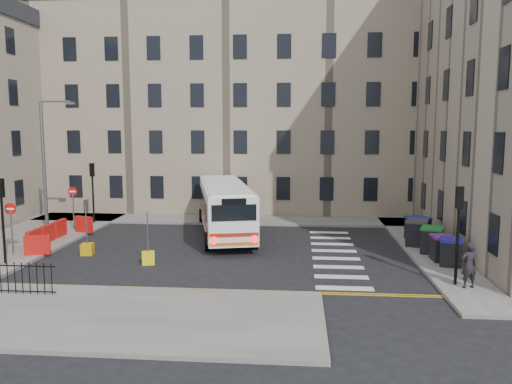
# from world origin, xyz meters

# --- Properties ---
(ground) EXTENTS (120.00, 120.00, 0.00)m
(ground) POSITION_xyz_m (0.00, 0.00, 0.00)
(ground) COLOR black
(ground) RESTS_ON ground
(pavement_north) EXTENTS (36.00, 3.20, 0.15)m
(pavement_north) POSITION_xyz_m (-6.00, 8.60, 0.07)
(pavement_north) COLOR slate
(pavement_north) RESTS_ON ground
(pavement_east) EXTENTS (2.40, 26.00, 0.15)m
(pavement_east) POSITION_xyz_m (9.00, 4.00, 0.07)
(pavement_east) COLOR slate
(pavement_east) RESTS_ON ground
(pavement_west) EXTENTS (6.00, 22.00, 0.15)m
(pavement_west) POSITION_xyz_m (-14.00, 1.00, 0.07)
(pavement_west) COLOR slate
(pavement_west) RESTS_ON ground
(pavement_sw) EXTENTS (20.00, 6.00, 0.15)m
(pavement_sw) POSITION_xyz_m (-7.00, -10.00, 0.07)
(pavement_sw) COLOR slate
(pavement_sw) RESTS_ON ground
(terrace_north) EXTENTS (38.30, 10.80, 17.20)m
(terrace_north) POSITION_xyz_m (-7.00, 15.50, 8.62)
(terrace_north) COLOR gray
(terrace_north) RESTS_ON ground
(traffic_light_east) EXTENTS (0.28, 0.22, 4.10)m
(traffic_light_east) POSITION_xyz_m (8.60, -5.50, 2.87)
(traffic_light_east) COLOR black
(traffic_light_east) RESTS_ON pavement_east
(traffic_light_nw) EXTENTS (0.28, 0.22, 4.10)m
(traffic_light_nw) POSITION_xyz_m (-12.00, 6.50, 2.87)
(traffic_light_nw) COLOR black
(traffic_light_nw) RESTS_ON pavement_west
(traffic_light_sw) EXTENTS (0.28, 0.22, 4.10)m
(traffic_light_sw) POSITION_xyz_m (-12.00, -4.00, 2.87)
(traffic_light_sw) COLOR black
(traffic_light_sw) RESTS_ON pavement_west
(streetlamp) EXTENTS (0.50, 0.22, 8.14)m
(streetlamp) POSITION_xyz_m (-13.00, 2.00, 4.34)
(streetlamp) COLOR #595B5E
(streetlamp) RESTS_ON pavement_west
(no_entry_north) EXTENTS (0.60, 0.08, 3.00)m
(no_entry_north) POSITION_xyz_m (-12.50, 4.50, 2.08)
(no_entry_north) COLOR #595B5E
(no_entry_north) RESTS_ON pavement_west
(no_entry_south) EXTENTS (0.60, 0.08, 3.00)m
(no_entry_south) POSITION_xyz_m (-12.50, -2.50, 2.08)
(no_entry_south) COLOR #595B5E
(no_entry_south) RESTS_ON pavement_west
(roadworks_barriers) EXTENTS (1.66, 6.26, 1.00)m
(roadworks_barriers) POSITION_xyz_m (-11.84, 0.50, 0.65)
(roadworks_barriers) COLOR red
(roadworks_barriers) RESTS_ON pavement_west
(bus) EXTENTS (5.21, 11.78, 3.13)m
(bus) POSITION_xyz_m (-2.53, 4.09, 1.81)
(bus) COLOR white
(bus) RESTS_ON ground
(wheelie_bin_a) EXTENTS (1.28, 1.39, 1.28)m
(wheelie_bin_a) POSITION_xyz_m (9.27, -2.50, 0.80)
(wheelie_bin_a) COLOR black
(wheelie_bin_a) RESTS_ON pavement_east
(wheelie_bin_b) EXTENTS (1.02, 1.16, 1.25)m
(wheelie_bin_b) POSITION_xyz_m (9.09, -1.72, 0.78)
(wheelie_bin_b) COLOR black
(wheelie_bin_b) RESTS_ON pavement_east
(wheelie_bin_c) EXTENTS (1.44, 1.53, 1.37)m
(wheelie_bin_c) POSITION_xyz_m (9.00, -0.15, 0.84)
(wheelie_bin_c) COLOR black
(wheelie_bin_c) RESTS_ON pavement_east
(wheelie_bin_d) EXTENTS (1.47, 1.58, 1.43)m
(wheelie_bin_d) POSITION_xyz_m (8.60, 1.49, 0.87)
(wheelie_bin_d) COLOR black
(wheelie_bin_d) RESTS_ON pavement_east
(wheelie_bin_e) EXTENTS (1.46, 1.55, 1.36)m
(wheelie_bin_e) POSITION_xyz_m (8.97, 2.87, 0.84)
(wheelie_bin_e) COLOR black
(wheelie_bin_e) RESTS_ON pavement_east
(pedestrian) EXTENTS (0.79, 0.63, 1.89)m
(pedestrian) POSITION_xyz_m (8.97, -5.94, 1.09)
(pedestrian) COLOR black
(pedestrian) RESTS_ON pavement_east
(bollard_yellow) EXTENTS (0.75, 0.75, 0.60)m
(bollard_yellow) POSITION_xyz_m (-5.25, -3.03, 0.30)
(bollard_yellow) COLOR yellow
(bollard_yellow) RESTS_ON ground
(bollard_chevron) EXTENTS (0.68, 0.68, 0.60)m
(bollard_chevron) POSITION_xyz_m (-8.97, -1.56, 0.30)
(bollard_chevron) COLOR #C88E0B
(bollard_chevron) RESTS_ON ground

